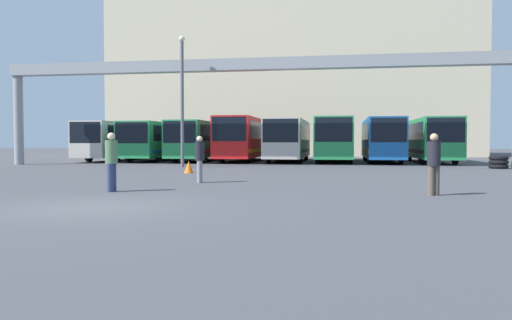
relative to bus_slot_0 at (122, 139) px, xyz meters
name	(u,v)px	position (x,y,z in m)	size (l,w,h in m)	color
ground_plane	(93,208)	(12.00, -27.63, -1.73)	(200.00, 200.00, 0.00)	#47474C
building_backdrop	(291,80)	(12.00, 18.65, 6.83)	(39.45, 12.00, 17.11)	beige
overhead_gantry	(247,75)	(12.00, -8.40, 3.81)	(31.28, 0.80, 6.51)	gray
bus_slot_0	(122,139)	(0.00, 0.00, 0.00)	(2.56, 11.84, 2.99)	beige
bus_slot_1	(159,139)	(3.43, -0.70, -0.02)	(2.61, 10.44, 2.95)	#268C4C
bus_slot_2	(201,139)	(6.86, -0.64, 0.01)	(2.52, 10.56, 3.01)	#268C4C
bus_slot_3	(246,137)	(10.28, 0.09, 0.15)	(2.57, 12.03, 3.27)	red
bus_slot_4	(289,138)	(13.71, -0.43, 0.06)	(2.57, 10.98, 3.10)	beige
bus_slot_5	(334,137)	(17.14, -0.38, 0.10)	(2.60, 11.07, 3.17)	#268C4C
bus_slot_6	(381,138)	(20.57, -0.37, 0.07)	(2.44, 11.10, 3.12)	#1959A5
bus_slot_7	(431,138)	(24.00, -0.64, 0.06)	(2.49, 10.57, 3.10)	#268C4C
pedestrian_far_center	(200,158)	(12.47, -20.53, -0.82)	(0.36, 0.36, 1.71)	gray
pedestrian_mid_right	(434,163)	(20.15, -23.65, -0.81)	(0.36, 0.36, 1.74)	brown
pedestrian_near_right	(111,160)	(10.78, -24.17, -0.78)	(0.37, 0.37, 1.78)	navy
traffic_cone	(189,167)	(10.40, -15.21, -1.44)	(0.46, 0.46, 0.57)	orange
tire_stack	(499,162)	(26.32, -8.46, -1.37)	(1.04, 1.04, 0.72)	black
lamp_post	(182,96)	(8.34, -9.82, 2.49)	(0.36, 0.36, 7.72)	#595B60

